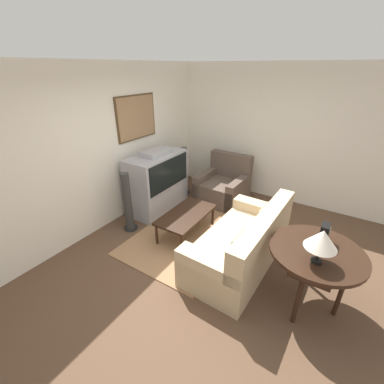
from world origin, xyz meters
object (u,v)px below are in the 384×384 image
at_px(armchair, 223,187).
at_px(table_lamp, 322,240).
at_px(mantel_clock, 324,233).
at_px(speaker_tower_right, 184,172).
at_px(tv, 158,182).
at_px(couch, 242,245).
at_px(console_table, 316,256).
at_px(speaker_tower_left, 128,204).
at_px(coffee_table, 186,215).

distance_m(armchair, table_lamp, 3.03).
bearing_deg(mantel_clock, speaker_tower_right, 62.97).
bearing_deg(tv, mantel_clock, -102.28).
xyz_separation_m(armchair, speaker_tower_right, (-0.16, 0.89, 0.19)).
bearing_deg(couch, console_table, 77.58).
height_order(speaker_tower_left, speaker_tower_right, same).
height_order(console_table, speaker_tower_left, speaker_tower_left).
relative_size(coffee_table, console_table, 1.05).
bearing_deg(speaker_tower_right, armchair, -79.94).
bearing_deg(tv, speaker_tower_right, -2.87).
relative_size(tv, table_lamp, 3.19).
bearing_deg(speaker_tower_left, tv, 2.87).
distance_m(coffee_table, mantel_clock, 2.10).
height_order(tv, mantel_clock, tv).
bearing_deg(table_lamp, couch, 64.91).
bearing_deg(tv, table_lamp, -109.49).
bearing_deg(couch, speaker_tower_left, -81.16).
distance_m(couch, coffee_table, 1.08).
bearing_deg(mantel_clock, table_lamp, 179.84).
xyz_separation_m(table_lamp, mantel_clock, (0.41, -0.00, -0.17)).
distance_m(console_table, speaker_tower_left, 2.95).
bearing_deg(tv, console_table, -105.99).
bearing_deg(couch, speaker_tower_right, -124.33).
relative_size(mantel_clock, speaker_tower_right, 0.21).
xyz_separation_m(coffee_table, table_lamp, (-0.60, -2.02, 0.70)).
xyz_separation_m(table_lamp, speaker_tower_left, (0.21, 2.96, -0.57)).
bearing_deg(table_lamp, speaker_tower_right, 57.04).
xyz_separation_m(couch, table_lamp, (-0.45, -0.96, 0.76)).
bearing_deg(speaker_tower_left, table_lamp, -93.99).
relative_size(table_lamp, speaker_tower_left, 0.36).
bearing_deg(armchair, mantel_clock, -37.06).
bearing_deg(armchair, speaker_tower_right, -168.15).
bearing_deg(console_table, tv, 74.01).
relative_size(tv, coffee_table, 1.14).
height_order(tv, armchair, tv).
distance_m(armchair, coffee_table, 1.47).
relative_size(couch, coffee_table, 1.75).
height_order(armchair, table_lamp, table_lamp).
height_order(armchair, console_table, armchair).
relative_size(speaker_tower_left, speaker_tower_right, 1.00).
height_order(armchair, speaker_tower_left, speaker_tower_left).
relative_size(coffee_table, speaker_tower_left, 1.02).
bearing_deg(speaker_tower_left, mantel_clock, -86.09).
height_order(coffee_table, table_lamp, table_lamp).
distance_m(couch, speaker_tower_left, 2.02).
relative_size(couch, speaker_tower_left, 1.77).
xyz_separation_m(couch, mantel_clock, (-0.04, -0.96, 0.59)).
bearing_deg(coffee_table, speaker_tower_left, 113.14).
relative_size(armchair, speaker_tower_right, 0.91).
relative_size(armchair, mantel_clock, 4.24).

